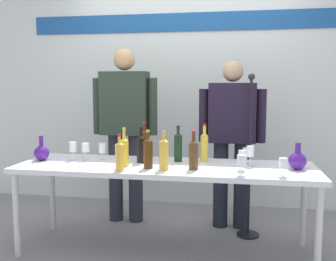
{
  "coord_description": "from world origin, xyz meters",
  "views": [
    {
      "loc": [
        0.56,
        -3.03,
        1.36
      ],
      "look_at": [
        0.0,
        0.15,
        0.99
      ],
      "focal_mm": 41.73,
      "sensor_mm": 36.0,
      "label": 1
    }
  ],
  "objects_px": {
    "presenter_left": "(125,123)",
    "wine_bottle_0": "(141,148)",
    "wine_glass_left_2": "(73,147)",
    "wine_glass_right_2": "(250,152)",
    "wine_bottle_8": "(120,155)",
    "wine_glass_left_1": "(102,148)",
    "wine_bottle_5": "(144,143)",
    "wine_bottle_7": "(194,153)",
    "wine_bottle_2": "(178,146)",
    "wine_glass_left_0": "(86,148)",
    "wine_bottle_1": "(164,153)",
    "microphone_stand": "(249,184)",
    "presenter_right": "(232,134)",
    "decanter_blue_left": "(42,152)",
    "decanter_blue_right": "(298,160)",
    "wine_bottle_3": "(204,146)",
    "wine_glass_right_3": "(283,163)",
    "wine_glass_right_0": "(242,161)",
    "wine_glass_right_1": "(247,153)",
    "wine_glass_right_4": "(243,156)",
    "wine_bottle_6": "(124,151)",
    "wine_bottle_4": "(148,152)",
    "display_table": "(165,171)"
  },
  "relations": [
    {
      "from": "wine_bottle_7",
      "to": "wine_glass_left_1",
      "type": "xyz_separation_m",
      "value": [
        -0.81,
        0.25,
        -0.02
      ]
    },
    {
      "from": "decanter_blue_right",
      "to": "wine_bottle_3",
      "type": "xyz_separation_m",
      "value": [
        -0.72,
        0.2,
        0.06
      ]
    },
    {
      "from": "presenter_left",
      "to": "wine_bottle_4",
      "type": "distance_m",
      "value": 0.92
    },
    {
      "from": "wine_bottle_0",
      "to": "wine_glass_right_0",
      "type": "distance_m",
      "value": 0.89
    },
    {
      "from": "wine_glass_right_4",
      "to": "wine_bottle_0",
      "type": "bearing_deg",
      "value": 168.42
    },
    {
      "from": "wine_bottle_1",
      "to": "wine_glass_right_2",
      "type": "distance_m",
      "value": 0.69
    },
    {
      "from": "microphone_stand",
      "to": "wine_bottle_3",
      "type": "bearing_deg",
      "value": -147.43
    },
    {
      "from": "wine_glass_left_0",
      "to": "wine_glass_right_4",
      "type": "distance_m",
      "value": 1.33
    },
    {
      "from": "wine_glass_right_0",
      "to": "wine_bottle_3",
      "type": "bearing_deg",
      "value": 122.17
    },
    {
      "from": "wine_bottle_0",
      "to": "wine_glass_right_1",
      "type": "xyz_separation_m",
      "value": [
        0.86,
        0.09,
        -0.03
      ]
    },
    {
      "from": "wine_bottle_8",
      "to": "wine_glass_right_3",
      "type": "bearing_deg",
      "value": 1.84
    },
    {
      "from": "wine_bottle_4",
      "to": "wine_glass_left_2",
      "type": "height_order",
      "value": "wine_bottle_4"
    },
    {
      "from": "wine_bottle_1",
      "to": "wine_bottle_4",
      "type": "distance_m",
      "value": 0.13
    },
    {
      "from": "wine_bottle_8",
      "to": "wine_glass_left_1",
      "type": "xyz_separation_m",
      "value": [
        -0.28,
        0.4,
        -0.02
      ]
    },
    {
      "from": "wine_bottle_1",
      "to": "microphone_stand",
      "type": "relative_size",
      "value": 0.2
    },
    {
      "from": "wine_bottle_7",
      "to": "wine_bottle_5",
      "type": "bearing_deg",
      "value": 139.83
    },
    {
      "from": "wine_bottle_0",
      "to": "wine_glass_left_0",
      "type": "relative_size",
      "value": 1.99
    },
    {
      "from": "presenter_right",
      "to": "wine_bottle_8",
      "type": "relative_size",
      "value": 5.69
    },
    {
      "from": "wine_glass_left_2",
      "to": "wine_glass_right_0",
      "type": "relative_size",
      "value": 1.06
    },
    {
      "from": "wine_bottle_0",
      "to": "wine_glass_right_2",
      "type": "height_order",
      "value": "wine_bottle_0"
    },
    {
      "from": "wine_glass_left_2",
      "to": "wine_glass_right_2",
      "type": "xyz_separation_m",
      "value": [
        1.48,
        0.0,
        0.01
      ]
    },
    {
      "from": "wine_bottle_1",
      "to": "wine_glass_right_2",
      "type": "relative_size",
      "value": 1.82
    },
    {
      "from": "wine_glass_right_0",
      "to": "decanter_blue_left",
      "type": "bearing_deg",
      "value": 170.43
    },
    {
      "from": "decanter_blue_left",
      "to": "wine_glass_left_1",
      "type": "height_order",
      "value": "decanter_blue_left"
    },
    {
      "from": "wine_bottle_5",
      "to": "wine_bottle_7",
      "type": "bearing_deg",
      "value": -40.17
    },
    {
      "from": "wine_glass_left_2",
      "to": "wine_glass_right_1",
      "type": "bearing_deg",
      "value": 4.06
    },
    {
      "from": "wine_bottle_2",
      "to": "wine_glass_left_0",
      "type": "bearing_deg",
      "value": -173.99
    },
    {
      "from": "presenter_left",
      "to": "wine_bottle_3",
      "type": "distance_m",
      "value": 0.95
    },
    {
      "from": "wine_bottle_1",
      "to": "wine_glass_right_2",
      "type": "xyz_separation_m",
      "value": [
        0.65,
        0.24,
        -0.01
      ]
    },
    {
      "from": "wine_glass_left_1",
      "to": "wine_glass_left_2",
      "type": "bearing_deg",
      "value": -167.4
    },
    {
      "from": "wine_bottle_1",
      "to": "wine_bottle_6",
      "type": "xyz_separation_m",
      "value": [
        -0.33,
        0.07,
        -0.01
      ]
    },
    {
      "from": "decanter_blue_right",
      "to": "presenter_left",
      "type": "height_order",
      "value": "presenter_left"
    },
    {
      "from": "decanter_blue_right",
      "to": "wine_glass_right_0",
      "type": "relative_size",
      "value": 1.39
    },
    {
      "from": "presenter_right",
      "to": "wine_glass_left_0",
      "type": "relative_size",
      "value": 10.63
    },
    {
      "from": "decanter_blue_left",
      "to": "wine_bottle_1",
      "type": "bearing_deg",
      "value": -9.51
    },
    {
      "from": "wine_bottle_7",
      "to": "wine_glass_left_0",
      "type": "bearing_deg",
      "value": 167.57
    },
    {
      "from": "wine_glass_right_0",
      "to": "wine_glass_right_3",
      "type": "height_order",
      "value": "wine_glass_right_0"
    },
    {
      "from": "wine_bottle_7",
      "to": "wine_glass_left_1",
      "type": "distance_m",
      "value": 0.85
    },
    {
      "from": "display_table",
      "to": "wine_glass_right_3",
      "type": "bearing_deg",
      "value": -15.58
    },
    {
      "from": "wine_bottle_7",
      "to": "decanter_blue_left",
      "type": "bearing_deg",
      "value": 174.17
    },
    {
      "from": "decanter_blue_right",
      "to": "presenter_right",
      "type": "distance_m",
      "value": 0.84
    },
    {
      "from": "wine_glass_left_0",
      "to": "wine_glass_right_0",
      "type": "xyz_separation_m",
      "value": [
        1.31,
        -0.36,
        0.0
      ]
    },
    {
      "from": "wine_glass_left_0",
      "to": "microphone_stand",
      "type": "relative_size",
      "value": 0.1
    },
    {
      "from": "wine_glass_right_0",
      "to": "wine_glass_right_1",
      "type": "xyz_separation_m",
      "value": [
        0.04,
        0.44,
        -0.02
      ]
    },
    {
      "from": "presenter_left",
      "to": "wine_bottle_0",
      "type": "relative_size",
      "value": 5.76
    },
    {
      "from": "wine_bottle_0",
      "to": "wine_glass_left_1",
      "type": "xyz_separation_m",
      "value": [
        -0.35,
        0.05,
        -0.02
      ]
    },
    {
      "from": "wine_bottle_5",
      "to": "wine_glass_left_1",
      "type": "xyz_separation_m",
      "value": [
        -0.33,
        -0.16,
        -0.03
      ]
    },
    {
      "from": "wine_bottle_0",
      "to": "wine_glass_left_2",
      "type": "xyz_separation_m",
      "value": [
        -0.6,
        -0.01,
        -0.01
      ]
    },
    {
      "from": "wine_bottle_8",
      "to": "wine_glass_left_1",
      "type": "bearing_deg",
      "value": 124.39
    },
    {
      "from": "wine_bottle_5",
      "to": "wine_bottle_4",
      "type": "bearing_deg",
      "value": -72.8
    }
  ]
}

